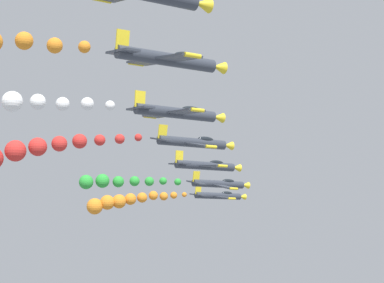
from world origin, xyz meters
TOP-DOWN VIEW (x-y plane):
  - airplane_lead at (-30.17, 24.64)m, footprint 9.53×10.35m
  - smoke_trail_lead at (-32.00, 6.60)m, footprint 4.63×16.41m
  - airplane_left_inner at (-19.32, 17.21)m, footprint 9.45×10.35m
  - smoke_trail_left_inner at (-20.63, 0.11)m, footprint 3.63×15.08m
  - airplane_right_inner at (-9.28, 8.17)m, footprint 9.56×10.35m
  - airplane_left_outer at (-0.12, 0.29)m, footprint 9.45×10.35m
  - airplane_right_outer at (9.32, -7.66)m, footprint 9.56×10.35m
  - airplane_trailing at (20.28, -15.15)m, footprint 9.52×10.35m

SIDE VIEW (x-z plane):
  - smoke_trail_lead at x=-32.00m, z-range 87.59..91.48m
  - airplane_lead at x=-30.17m, z-range 89.62..92.25m
  - smoke_trail_left_inner at x=-20.63m, z-range 90.63..92.84m
  - airplane_left_inner at x=-19.32m, z-range 90.53..93.46m
  - airplane_right_inner at x=-9.28m, z-range 92.25..94.64m
  - airplane_left_outer at x=-0.12m, z-range 93.50..96.45m
  - airplane_right_outer at x=9.32m, z-range 95.13..97.54m
  - airplane_trailing at x=20.28m, z-range 97.07..99.77m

